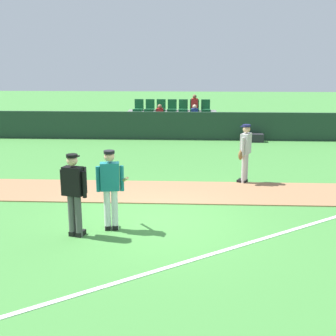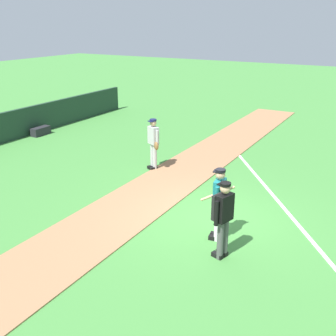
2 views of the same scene
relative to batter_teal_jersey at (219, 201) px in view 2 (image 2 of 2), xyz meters
The scene contains 7 objects.
ground_plane 1.37m from the batter_teal_jersey, 34.59° to the left, with size 80.00×80.00×0.00m, color #42843A.
infield_dirt_path 3.05m from the batter_teal_jersey, 74.09° to the left, with size 28.00×2.07×0.03m, color #9E704C.
foul_line_chalk 3.91m from the batter_teal_jersey, ahead, with size 12.00×0.10×0.01m, color white.
batter_teal_jersey is the anchor object (origin of this frame).
umpire_home_plate 0.78m from the batter_teal_jersey, 150.63° to the right, with size 0.57×0.38×1.76m.
runner_grey_jersey 5.06m from the batter_teal_jersey, 49.18° to the left, with size 0.45×0.61×1.76m.
equipment_bag 11.47m from the batter_teal_jersey, 66.88° to the left, with size 0.90×0.36×0.36m, color #232328.
Camera 2 is at (-8.69, -3.75, 4.89)m, focal length 43.32 mm.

